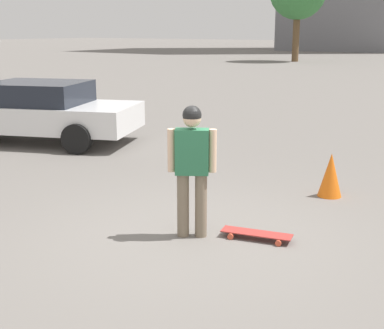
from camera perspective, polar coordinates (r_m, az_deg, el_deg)
name	(u,v)px	position (r m, az deg, el deg)	size (l,w,h in m)	color
ground_plane	(192,236)	(6.70, 0.00, -7.61)	(220.00, 220.00, 0.00)	slate
person	(192,162)	(6.40, 0.00, 0.28)	(0.52, 0.38, 1.63)	#7A6B56
skateboard	(257,234)	(6.62, 6.90, -7.34)	(0.89, 0.42, 0.08)	#A5332D
car_parked_near	(36,111)	(12.58, -16.33, 5.53)	(4.96, 3.44, 1.35)	silver
traffic_cone	(331,175)	(8.40, 14.56, -1.08)	(0.36, 0.36, 0.68)	orange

